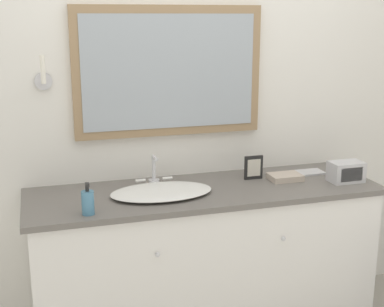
% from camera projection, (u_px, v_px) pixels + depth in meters
% --- Properties ---
extents(wall_back, '(8.00, 0.18, 2.55)m').
position_uv_depth(wall_back, '(188.00, 99.00, 3.03)').
color(wall_back, white).
rests_on(wall_back, ground_plane).
extents(vanity_counter, '(1.88, 0.58, 0.84)m').
position_uv_depth(vanity_counter, '(205.00, 261.00, 2.95)').
color(vanity_counter, white).
rests_on(vanity_counter, ground_plane).
extents(sink_basin, '(0.53, 0.37, 0.17)m').
position_uv_depth(sink_basin, '(161.00, 191.00, 2.75)').
color(sink_basin, white).
rests_on(sink_basin, vanity_counter).
extents(soap_bottle, '(0.06, 0.06, 0.15)m').
position_uv_depth(soap_bottle, '(88.00, 202.00, 2.46)').
color(soap_bottle, teal).
rests_on(soap_bottle, vanity_counter).
extents(appliance_box, '(0.18, 0.12, 0.11)m').
position_uv_depth(appliance_box, '(346.00, 172.00, 2.95)').
color(appliance_box, '#BCBCC1').
rests_on(appliance_box, vanity_counter).
extents(picture_frame, '(0.11, 0.01, 0.13)m').
position_uv_depth(picture_frame, '(254.00, 168.00, 3.00)').
color(picture_frame, black).
rests_on(picture_frame, vanity_counter).
extents(hand_towel_near_sink, '(0.18, 0.13, 0.03)m').
position_uv_depth(hand_towel_near_sink, '(285.00, 177.00, 2.99)').
color(hand_towel_near_sink, '#B7A899').
rests_on(hand_towel_near_sink, vanity_counter).
extents(metal_tray, '(0.18, 0.11, 0.01)m').
position_uv_depth(metal_tray, '(308.00, 172.00, 3.12)').
color(metal_tray, silver).
rests_on(metal_tray, vanity_counter).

